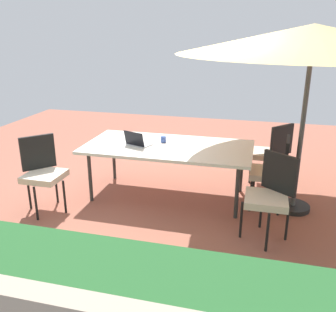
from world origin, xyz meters
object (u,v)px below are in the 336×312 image
Objects in this scene: dining_table at (168,149)px; cup at (163,139)px; patio_umbrella at (313,40)px; chair_northeast at (43,170)px; chair_west at (273,169)px; laptop at (137,142)px; chair_northwest at (270,193)px; chair_southwest at (272,151)px.

cup reaches higher than dining_table.
chair_northeast is at bearing 14.44° from patio_umbrella.
chair_west is at bearing -31.83° from chair_northeast.
chair_northwest is at bearing 178.95° from laptop.
chair_southwest is at bearing -157.98° from cup.
chair_southwest is at bearing -175.85° from chair_west.
chair_southwest is 11.53× the size of cup.
chair_northeast is 1.29m from laptop.
dining_table is 0.43m from laptop.
chair_west is (0.30, 0.04, -1.60)m from patio_umbrella.
laptop is (-1.06, -0.70, 0.25)m from chair_northeast.
chair_west is (-2.88, -0.78, 0.00)m from chair_northeast.
patio_umbrella is at bearing 176.09° from cup.
chair_southwest and chair_west have the same top height.
chair_northwest is 0.77m from chair_west.
dining_table is at bearing -20.34° from chair_southwest.
dining_table is 2.34× the size of chair_northwest.
chair_northwest is (-2.84, -0.01, 0.00)m from chair_northeast.
dining_table is at bearing 126.66° from cup.
dining_table is 2.34× the size of chair_northeast.
chair_northeast is at bearing -70.78° from chair_west.
patio_umbrella is 1.79m from chair_southwest.
cup is (1.52, -0.17, 0.25)m from chair_west.
chair_northeast is 1.00× the size of chair_west.
dining_table is 0.72× the size of patio_umbrella.
chair_northwest is (0.34, 0.81, -1.60)m from patio_umbrella.
chair_northeast is at bearing 34.72° from cup.
chair_northeast is 2.84m from chair_northwest.
chair_northeast is 11.53× the size of cup.
chair_southwest is 0.78m from chair_west.
cup is (1.82, -0.12, -1.36)m from patio_umbrella.
chair_southwest is (0.30, -0.74, -1.60)m from patio_umbrella.
laptop is 0.39m from cup.
dining_table is 1.68m from chair_northeast.
laptop is (1.78, -0.69, 0.25)m from chair_northwest.
patio_umbrella reaches higher than chair_northeast.
chair_southwest is (-1.42, -0.75, -0.16)m from dining_table.
chair_west is at bearing 173.79° from cup.
cup is at bearing -12.21° from chair_northeast.
cup is at bearing -53.34° from dining_table.
chair_southwest is (-0.04, -1.54, 0.00)m from chair_northwest.
dining_table is at bearing -18.20° from chair_northeast.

